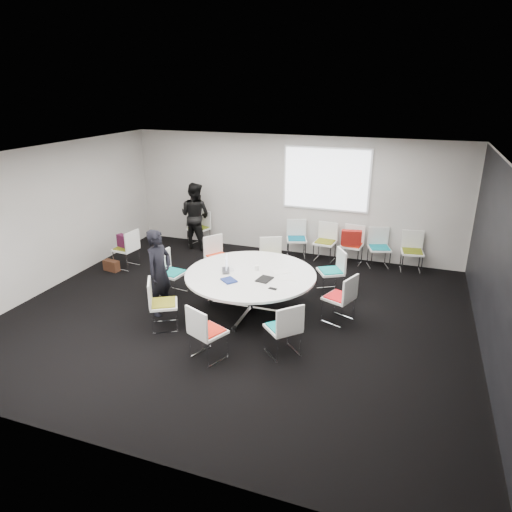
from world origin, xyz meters
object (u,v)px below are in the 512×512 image
(chair_ring_h, at_px, (283,338))
(chair_back_c, at_px, (351,252))
(cup, at_px, (257,268))
(chair_ring_e, at_px, (172,281))
(chair_ring_d, at_px, (218,265))
(chair_spare_left, at_px, (127,256))
(chair_ring_a, at_px, (339,307))
(chair_ring_b, at_px, (331,279))
(brown_bag, at_px, (111,266))
(person_main, at_px, (159,272))
(chair_ring_g, at_px, (208,342))
(laptop, at_px, (228,270))
(chair_ring_f, at_px, (164,313))
(chair_person_back, at_px, (199,235))
(chair_back_e, at_px, (411,259))
(chair_back_b, at_px, (325,249))
(maroon_bag, at_px, (125,241))
(chair_back_d, at_px, (379,255))
(chair_back_a, at_px, (296,246))
(person_back, at_px, (195,216))
(chair_ring_c, at_px, (271,267))
(conference_table, at_px, (251,283))

(chair_ring_h, distance_m, chair_back_c, 4.16)
(chair_back_c, bearing_deg, cup, 70.28)
(chair_back_c, bearing_deg, chair_ring_e, 48.38)
(chair_ring_d, height_order, chair_spare_left, same)
(chair_ring_a, distance_m, chair_ring_b, 1.17)
(chair_ring_b, relative_size, brown_bag, 2.44)
(chair_ring_e, relative_size, person_main, 0.56)
(chair_ring_g, xyz_separation_m, laptop, (-0.35, 1.63, 0.47))
(chair_ring_f, bearing_deg, person_main, -175.54)
(chair_ring_b, distance_m, person_main, 3.31)
(chair_ring_h, height_order, chair_person_back, same)
(chair_ring_a, height_order, chair_person_back, same)
(chair_ring_e, bearing_deg, cup, 99.26)
(chair_back_e, bearing_deg, chair_ring_b, 42.05)
(chair_ring_g, bearing_deg, chair_back_b, 104.10)
(chair_ring_h, bearing_deg, chair_back_e, 21.94)
(chair_back_b, relative_size, chair_person_back, 1.00)
(chair_ring_g, distance_m, maroon_bag, 4.25)
(chair_ring_e, height_order, chair_back_d, same)
(chair_ring_e, height_order, chair_back_c, same)
(chair_back_a, xyz_separation_m, person_main, (-1.55, -3.55, 0.50))
(chair_person_back, distance_m, cup, 3.79)
(chair_ring_d, distance_m, chair_back_d, 3.60)
(person_main, bearing_deg, chair_ring_f, -138.35)
(person_main, distance_m, person_back, 3.53)
(laptop, bearing_deg, chair_ring_h, -154.21)
(chair_back_b, relative_size, chair_spare_left, 1.00)
(chair_back_d, xyz_separation_m, maroon_bag, (-5.31, -1.92, 0.34))
(chair_ring_f, height_order, chair_ring_h, same)
(chair_ring_h, bearing_deg, laptop, 94.34)
(chair_ring_c, xyz_separation_m, cup, (0.14, -1.30, 0.50))
(conference_table, xyz_separation_m, chair_back_c, (1.37, 2.94, -0.28))
(chair_ring_a, bearing_deg, person_back, 78.95)
(chair_ring_d, bearing_deg, chair_back_a, 178.42)
(chair_ring_b, relative_size, chair_ring_d, 1.00)
(chair_back_a, bearing_deg, chair_ring_f, 54.93)
(chair_ring_a, relative_size, cup, 9.78)
(chair_back_e, bearing_deg, chair_person_back, -7.28)
(chair_back_d, bearing_deg, chair_back_c, -18.19)
(chair_back_c, bearing_deg, chair_back_a, 5.67)
(conference_table, distance_m, chair_ring_g, 1.70)
(chair_ring_g, relative_size, chair_spare_left, 1.00)
(chair_ring_f, height_order, chair_back_d, same)
(chair_spare_left, height_order, brown_bag, chair_spare_left)
(conference_table, height_order, chair_back_e, chair_back_e)
(chair_ring_a, height_order, cup, chair_ring_a)
(chair_back_d, bearing_deg, chair_ring_a, 63.77)
(chair_back_d, height_order, chair_back_e, same)
(chair_ring_b, height_order, maroon_bag, chair_ring_b)
(chair_back_e, bearing_deg, conference_table, 40.45)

